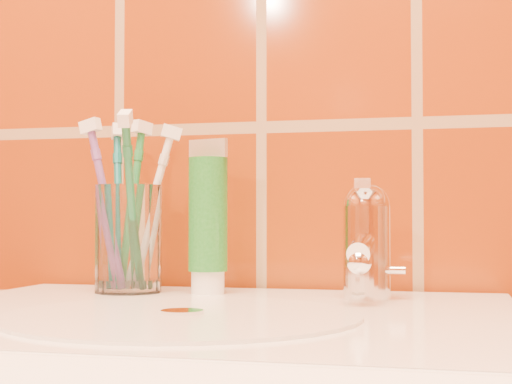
# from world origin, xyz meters

# --- Properties ---
(glass_tumbler) EXTENTS (0.09, 0.09, 0.12)m
(glass_tumbler) POSITION_xyz_m (-0.13, 1.10, 0.91)
(glass_tumbler) COLOR white
(glass_tumbler) RESTS_ON pedestal_sink
(toothpaste_tube) EXTENTS (0.05, 0.04, 0.17)m
(toothpaste_tube) POSITION_xyz_m (-0.04, 1.11, 0.93)
(toothpaste_tube) COLOR white
(toothpaste_tube) RESTS_ON pedestal_sink
(faucet) EXTENTS (0.05, 0.11, 0.12)m
(faucet) POSITION_xyz_m (0.14, 1.09, 0.91)
(faucet) COLOR white
(faucet) RESTS_ON pedestal_sink
(toothbrush_0) EXTENTS (0.11, 0.10, 0.20)m
(toothbrush_0) POSITION_xyz_m (-0.11, 1.12, 0.94)
(toothbrush_0) COLOR white
(toothbrush_0) RESTS_ON glass_tumbler
(toothbrush_1) EXTENTS (0.08, 0.10, 0.20)m
(toothbrush_1) POSITION_xyz_m (-0.15, 1.12, 0.94)
(toothbrush_1) COLOR #0C686A
(toothbrush_1) RESTS_ON glass_tumbler
(toothbrush_2) EXTENTS (0.09, 0.08, 0.20)m
(toothbrush_2) POSITION_xyz_m (-0.15, 1.10, 0.95)
(toothbrush_2) COLOR #6C4390
(toothbrush_2) RESTS_ON glass_tumbler
(toothbrush_3) EXTENTS (0.07, 0.17, 0.22)m
(toothbrush_3) POSITION_xyz_m (-0.11, 1.07, 0.95)
(toothbrush_3) COLOR #1C693F
(toothbrush_3) RESTS_ON glass_tumbler
(toothbrush_4) EXTENTS (0.07, 0.09, 0.21)m
(toothbrush_4) POSITION_xyz_m (-0.13, 1.12, 0.95)
(toothbrush_4) COLOR #20783B
(toothbrush_4) RESTS_ON glass_tumbler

